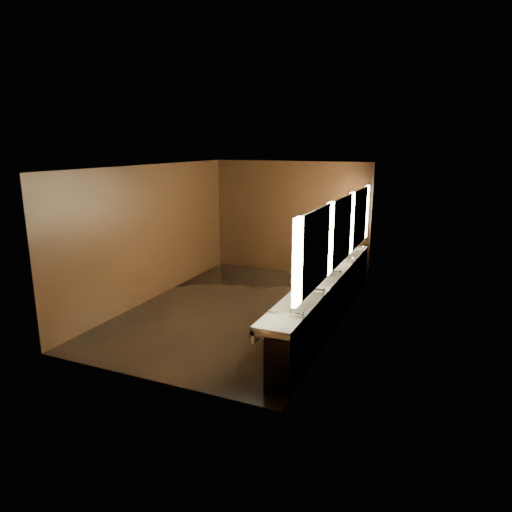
{
  "coord_description": "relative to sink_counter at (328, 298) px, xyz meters",
  "views": [
    {
      "loc": [
        3.69,
        -7.7,
        3.2
      ],
      "look_at": [
        0.37,
        0.0,
        1.14
      ],
      "focal_mm": 32.0,
      "sensor_mm": 36.0,
      "label": 1
    }
  ],
  "objects": [
    {
      "name": "ceiling",
      "position": [
        -1.79,
        0.0,
        2.3
      ],
      "size": [
        4.0,
        6.0,
        0.02
      ],
      "primitive_type": "cube",
      "color": "#2D2D2B",
      "rests_on": "wall_back"
    },
    {
      "name": "wall_left",
      "position": [
        -3.79,
        0.0,
        0.9
      ],
      "size": [
        0.02,
        6.0,
        2.8
      ],
      "primitive_type": "cube",
      "color": "black",
      "rests_on": "floor"
    },
    {
      "name": "person",
      "position": [
        -0.58,
        0.07,
        0.27
      ],
      "size": [
        0.47,
        0.62,
        1.53
      ],
      "primitive_type": "imported",
      "rotation": [
        0.0,
        0.0,
        -1.77
      ],
      "color": "#82B5C2",
      "rests_on": "floor"
    },
    {
      "name": "mirror_band",
      "position": [
        0.19,
        -0.0,
        1.25
      ],
      "size": [
        0.06,
        5.03,
        1.15
      ],
      "color": "#FFF8C4",
      "rests_on": "wall_right"
    },
    {
      "name": "floor",
      "position": [
        -1.79,
        0.0,
        -0.5
      ],
      "size": [
        6.0,
        6.0,
        0.0
      ],
      "primitive_type": "plane",
      "color": "black",
      "rests_on": "ground"
    },
    {
      "name": "wall_right",
      "position": [
        0.21,
        0.0,
        0.9
      ],
      "size": [
        0.02,
        6.0,
        2.8
      ],
      "primitive_type": "cube",
      "color": "black",
      "rests_on": "floor"
    },
    {
      "name": "wall_back",
      "position": [
        -1.79,
        3.0,
        0.9
      ],
      "size": [
        4.0,
        0.02,
        2.8
      ],
      "primitive_type": "cube",
      "color": "black",
      "rests_on": "floor"
    },
    {
      "name": "sink_counter",
      "position": [
        0.0,
        0.0,
        0.0
      ],
      "size": [
        0.55,
        5.4,
        1.01
      ],
      "color": "black",
      "rests_on": "floor"
    },
    {
      "name": "wall_front",
      "position": [
        -1.79,
        -3.0,
        0.9
      ],
      "size": [
        4.0,
        0.02,
        2.8
      ],
      "primitive_type": "cube",
      "color": "black",
      "rests_on": "floor"
    },
    {
      "name": "trash_bin",
      "position": [
        -0.22,
        -0.47,
        -0.21
      ],
      "size": [
        0.47,
        0.47,
        0.58
      ],
      "primitive_type": "cylinder",
      "rotation": [
        0.0,
        0.0,
        -0.31
      ],
      "color": "black",
      "rests_on": "floor"
    }
  ]
}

